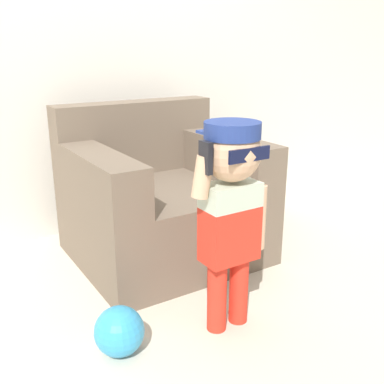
# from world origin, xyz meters

# --- Properties ---
(ground_plane) EXTENTS (10.00, 10.00, 0.00)m
(ground_plane) POSITION_xyz_m (0.00, 0.00, 0.00)
(ground_plane) COLOR beige
(wall_back) EXTENTS (10.00, 0.05, 2.60)m
(wall_back) POSITION_xyz_m (0.00, 0.85, 1.30)
(wall_back) COLOR silver
(wall_back) RESTS_ON ground_plane
(armchair) EXTENTS (1.05, 0.96, 0.91)m
(armchair) POSITION_xyz_m (0.03, 0.19, 0.34)
(armchair) COLOR #6B5B4C
(armchair) RESTS_ON ground_plane
(person_child) EXTENTS (0.39, 0.29, 0.95)m
(person_child) POSITION_xyz_m (-0.08, -0.66, 0.64)
(person_child) COLOR red
(person_child) RESTS_ON ground_plane
(side_table) EXTENTS (0.32, 0.32, 0.41)m
(side_table) POSITION_xyz_m (0.91, 0.25, 0.25)
(side_table) COLOR #333333
(side_table) RESTS_ON ground_plane
(toy_ball) EXTENTS (0.21, 0.21, 0.21)m
(toy_ball) POSITION_xyz_m (-0.59, -0.59, 0.11)
(toy_ball) COLOR #3399D1
(toy_ball) RESTS_ON ground_plane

